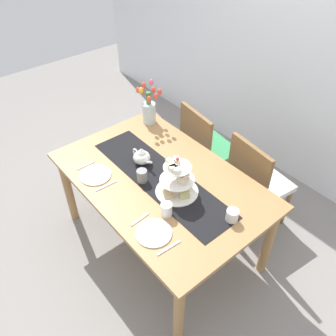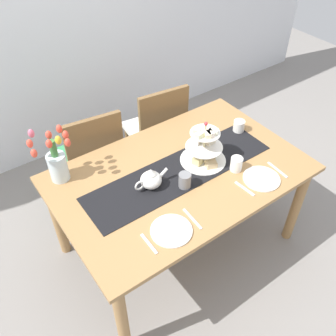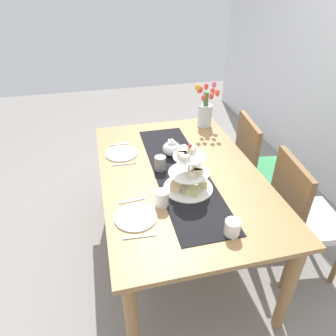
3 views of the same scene
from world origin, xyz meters
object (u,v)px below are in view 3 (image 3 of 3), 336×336
(dinner_plate_left, at_px, (121,153))
(mug_grey, at_px, (160,163))
(tiered_cake_stand, at_px, (189,175))
(teapot, at_px, (172,148))
(mug_white_text, at_px, (162,198))
(chair_left, at_px, (257,166))
(knife_right, at_px, (140,236))
(dining_table, at_px, (180,184))
(knife_left, at_px, (124,164))
(fork_left, at_px, (119,144))
(fork_right, at_px, (132,200))
(chair_right, at_px, (300,214))
(dinner_plate_right, at_px, (136,217))
(tulip_vase, at_px, (205,110))
(cream_jug, at_px, (232,228))

(dinner_plate_left, distance_m, mug_grey, 0.35)
(tiered_cake_stand, bearing_deg, mug_grey, -154.17)
(teapot, xyz_separation_m, mug_white_text, (0.52, -0.19, -0.01))
(tiered_cake_stand, height_order, dinner_plate_left, tiered_cake_stand)
(chair_left, xyz_separation_m, mug_grey, (0.22, -0.86, 0.29))
(chair_left, distance_m, knife_right, 1.36)
(dining_table, relative_size, tiered_cake_stand, 5.23)
(dinner_plate_left, relative_size, knife_left, 1.35)
(fork_left, relative_size, mug_white_text, 1.58)
(teapot, xyz_separation_m, fork_right, (0.45, -0.35, -0.06))
(chair_left, xyz_separation_m, tiered_cake_stand, (0.46, -0.74, 0.34))
(teapot, relative_size, mug_white_text, 2.51)
(chair_left, height_order, chair_right, same)
(knife_left, bearing_deg, knife_right, 0.00)
(mug_white_text, bearing_deg, knife_left, -161.53)
(fork_left, height_order, mug_grey, mug_grey)
(fork_left, xyz_separation_m, dinner_plate_right, (0.84, 0.00, 0.00))
(tulip_vase, xyz_separation_m, fork_left, (0.17, -0.74, -0.14))
(knife_left, bearing_deg, dinner_plate_right, 0.00)
(chair_left, bearing_deg, teapot, -86.14)
(fork_left, relative_size, dinner_plate_right, 0.65)
(tiered_cake_stand, bearing_deg, chair_left, 121.91)
(dining_table, bearing_deg, tulip_vase, 148.57)
(cream_jug, height_order, knife_left, cream_jug)
(dinner_plate_right, relative_size, mug_grey, 2.42)
(chair_left, relative_size, dinner_plate_right, 3.96)
(knife_right, bearing_deg, tulip_vase, 147.37)
(chair_right, height_order, knife_right, chair_right)
(dinner_plate_left, relative_size, knife_right, 1.35)
(chair_right, distance_m, mug_grey, 0.98)
(cream_jug, relative_size, fork_right, 0.57)
(chair_left, bearing_deg, tulip_vase, -136.48)
(tulip_vase, height_order, fork_left, tulip_vase)
(mug_white_text, bearing_deg, fork_left, -168.25)
(chair_right, xyz_separation_m, dinner_plate_right, (0.04, -1.09, 0.24))
(chair_right, xyz_separation_m, fork_left, (-0.80, -1.09, 0.24))
(knife_left, height_order, fork_right, same)
(teapot, bearing_deg, chair_left, 93.86)
(chair_right, distance_m, teapot, 0.97)
(teapot, bearing_deg, fork_left, -125.27)
(dining_table, relative_size, chair_right, 1.75)
(chair_left, xyz_separation_m, cream_jug, (0.87, -0.64, 0.28))
(dining_table, xyz_separation_m, dinner_plate_left, (-0.32, -0.35, 0.10))
(chair_right, relative_size, knife_left, 5.35)
(tiered_cake_stand, xyz_separation_m, mug_grey, (-0.24, -0.12, -0.05))
(chair_right, xyz_separation_m, fork_right, (-0.10, -1.09, 0.24))
(chair_left, distance_m, fork_right, 1.22)
(chair_right, xyz_separation_m, teapot, (-0.55, -0.74, 0.29))
(chair_left, bearing_deg, mug_grey, -75.90)
(chair_right, relative_size, mug_grey, 9.58)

